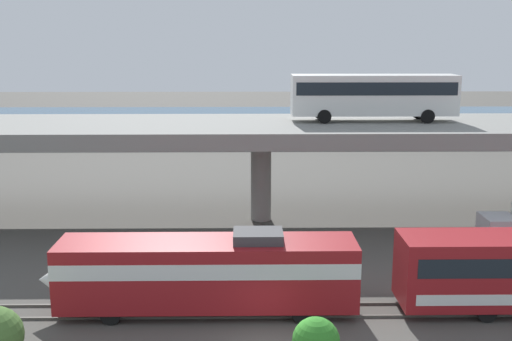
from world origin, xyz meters
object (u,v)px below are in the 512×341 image
at_px(parked_car_1, 466,123).
at_px(parked_car_0, 295,121).
at_px(train_locomotive, 193,270).
at_px(parked_car_2, 361,125).
at_px(transit_bus_on_overpass, 374,93).
at_px(parked_car_4, 68,122).
at_px(parked_car_3, 180,121).
at_px(parked_car_6, 20,125).
at_px(parked_car_5, 444,119).

bearing_deg(parked_car_1, parked_car_0, 172.74).
bearing_deg(train_locomotive, parked_car_2, -109.30).
distance_m(transit_bus_on_overpass, parked_car_1, 38.21).
relative_size(train_locomotive, transit_bus_on_overpass, 1.29).
relative_size(transit_bus_on_overpass, parked_car_1, 2.77).
bearing_deg(transit_bus_on_overpass, parked_car_1, 60.36).
bearing_deg(parked_car_4, parked_car_2, -5.16).
bearing_deg(parked_car_1, transit_bus_on_overpass, -119.64).
bearing_deg(parked_car_3, parked_car_0, -179.46).
distance_m(parked_car_1, parked_car_6, 56.22).
bearing_deg(parked_car_0, parked_car_5, -176.17).
bearing_deg(transit_bus_on_overpass, parked_car_0, 94.91).
xyz_separation_m(transit_bus_on_overpass, parked_car_6, (-37.62, 32.14, -6.77)).
bearing_deg(parked_car_6, parked_car_1, -179.45).
relative_size(parked_car_2, parked_car_3, 1.02).
height_order(parked_car_0, parked_car_2, same).
height_order(parked_car_0, parked_car_5, same).
relative_size(parked_car_4, parked_car_6, 0.94).
bearing_deg(parked_car_2, parked_car_3, 171.28).
relative_size(parked_car_0, parked_car_3, 1.03).
bearing_deg(parked_car_2, parked_car_0, 155.58).
relative_size(parked_car_1, parked_car_6, 0.96).
distance_m(parked_car_5, parked_car_6, 54.89).
distance_m(parked_car_0, parked_car_2, 8.88).
relative_size(train_locomotive, parked_car_1, 3.59).
height_order(parked_car_0, parked_car_3, same).
height_order(transit_bus_on_overpass, parked_car_2, transit_bus_on_overpass).
bearing_deg(parked_car_4, parked_car_5, 1.88).
relative_size(parked_car_4, parked_car_5, 1.02).
distance_m(train_locomotive, parked_car_2, 51.43).
bearing_deg(parked_car_1, train_locomotive, -121.71).
distance_m(parked_car_3, parked_car_4, 14.50).
relative_size(train_locomotive, parked_car_5, 3.78).
height_order(transit_bus_on_overpass, parked_car_4, transit_bus_on_overpass).
relative_size(train_locomotive, parked_car_6, 3.45).
xyz_separation_m(parked_car_2, parked_car_4, (-37.52, 3.39, 0.00)).
relative_size(train_locomotive, parked_car_4, 3.69).
bearing_deg(train_locomotive, parked_car_6, -62.32).
xyz_separation_m(train_locomotive, parked_car_5, (29.03, 53.55, 0.36)).
xyz_separation_m(parked_car_0, parked_car_1, (21.64, -2.76, 0.00)).
bearing_deg(parked_car_5, parked_car_2, 22.63).
xyz_separation_m(transit_bus_on_overpass, parked_car_3, (-17.98, 35.30, -6.78)).
bearing_deg(parked_car_5, train_locomotive, 61.54).
distance_m(transit_bus_on_overpass, parked_car_0, 36.21).
bearing_deg(parked_car_2, parked_car_1, 3.86).
xyz_separation_m(train_locomotive, parked_car_2, (17.00, 48.54, 0.36)).
bearing_deg(transit_bus_on_overpass, parked_car_5, 65.10).
xyz_separation_m(parked_car_1, parked_car_5, (-1.53, 4.10, -0.00)).
bearing_deg(transit_bus_on_overpass, parked_car_6, 139.50).
distance_m(parked_car_2, parked_car_5, 13.04).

